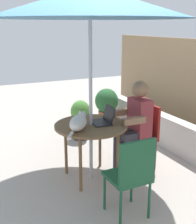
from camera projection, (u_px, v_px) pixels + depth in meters
ground_plane at (91, 177)px, 3.98m from camera, size 14.00×14.00×0.00m
planter_wall_low at (185, 140)px, 4.57m from camera, size 5.36×0.20×0.51m
patio_table at (91, 130)px, 3.79m from camera, size 0.92×0.92×0.74m
patio_umbrella at (90, 2)px, 3.37m from camera, size 2.32×2.32×2.36m
chair_occupied at (144, 131)px, 4.17m from camera, size 0.40×0.40×0.89m
chair_empty at (132, 172)px, 3.00m from camera, size 0.40×0.40×0.89m
person_seated at (135, 121)px, 4.06m from camera, size 0.48×0.48×1.23m
laptop at (105, 118)px, 3.82m from camera, size 0.33×0.29×0.21m
cat at (79, 122)px, 3.59m from camera, size 0.54×0.44×0.17m
potted_plant_near_fence at (81, 119)px, 5.26m from camera, size 0.34×0.34×0.69m
potted_plant_by_chair at (107, 105)px, 5.90m from camera, size 0.45×0.45×0.75m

